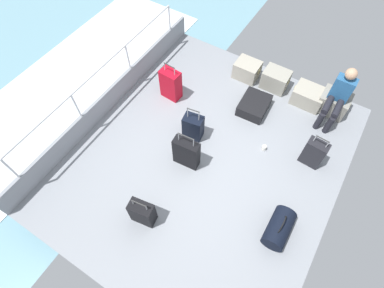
{
  "coord_description": "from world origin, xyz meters",
  "views": [
    {
      "loc": [
        1.2,
        -2.45,
        4.7
      ],
      "look_at": [
        -0.29,
        -0.06,
        0.25
      ],
      "focal_mm": 28.64,
      "sensor_mm": 36.0,
      "label": 1
    }
  ],
  "objects_px": {
    "suitcase_2": "(143,213)",
    "suitcase_4": "(254,105)",
    "cargo_crate_3": "(333,103)",
    "passenger_seated": "(339,96)",
    "cargo_crate_2": "(308,96)",
    "suitcase_5": "(193,127)",
    "suitcase_1": "(186,153)",
    "suitcase_3": "(171,84)",
    "duffel_bag": "(279,228)",
    "cargo_crate_0": "(247,70)",
    "suitcase_0": "(314,153)",
    "paper_cup": "(264,148)",
    "cargo_crate_1": "(275,79)"
  },
  "relations": [
    {
      "from": "suitcase_2",
      "to": "suitcase_4",
      "type": "relative_size",
      "value": 0.97
    },
    {
      "from": "cargo_crate_3",
      "to": "passenger_seated",
      "type": "bearing_deg",
      "value": -90.0
    },
    {
      "from": "cargo_crate_2",
      "to": "suitcase_4",
      "type": "relative_size",
      "value": 0.92
    },
    {
      "from": "cargo_crate_2",
      "to": "suitcase_2",
      "type": "distance_m",
      "value": 3.84
    },
    {
      "from": "cargo_crate_2",
      "to": "cargo_crate_3",
      "type": "bearing_deg",
      "value": 7.52
    },
    {
      "from": "cargo_crate_3",
      "to": "passenger_seated",
      "type": "xyz_separation_m",
      "value": [
        -0.0,
        -0.18,
        0.38
      ]
    },
    {
      "from": "passenger_seated",
      "to": "suitcase_5",
      "type": "relative_size",
      "value": 1.49
    },
    {
      "from": "suitcase_1",
      "to": "suitcase_3",
      "type": "distance_m",
      "value": 1.57
    },
    {
      "from": "cargo_crate_3",
      "to": "duffel_bag",
      "type": "height_order",
      "value": "duffel_bag"
    },
    {
      "from": "cargo_crate_0",
      "to": "suitcase_0",
      "type": "distance_m",
      "value": 2.25
    },
    {
      "from": "cargo_crate_2",
      "to": "passenger_seated",
      "type": "distance_m",
      "value": 0.63
    },
    {
      "from": "cargo_crate_2",
      "to": "suitcase_5",
      "type": "distance_m",
      "value": 2.38
    },
    {
      "from": "cargo_crate_2",
      "to": "suitcase_3",
      "type": "relative_size",
      "value": 0.75
    },
    {
      "from": "cargo_crate_0",
      "to": "cargo_crate_2",
      "type": "height_order",
      "value": "cargo_crate_0"
    },
    {
      "from": "suitcase_0",
      "to": "passenger_seated",
      "type": "bearing_deg",
      "value": 92.76
    },
    {
      "from": "paper_cup",
      "to": "duffel_bag",
      "type": "bearing_deg",
      "value": -57.63
    },
    {
      "from": "suitcase_1",
      "to": "suitcase_4",
      "type": "distance_m",
      "value": 1.76
    },
    {
      "from": "passenger_seated",
      "to": "paper_cup",
      "type": "height_order",
      "value": "passenger_seated"
    },
    {
      "from": "suitcase_0",
      "to": "suitcase_1",
      "type": "relative_size",
      "value": 0.89
    },
    {
      "from": "suitcase_4",
      "to": "paper_cup",
      "type": "distance_m",
      "value": 0.93
    },
    {
      "from": "cargo_crate_3",
      "to": "suitcase_0",
      "type": "bearing_deg",
      "value": -87.62
    },
    {
      "from": "cargo_crate_0",
      "to": "cargo_crate_3",
      "type": "xyz_separation_m",
      "value": [
        1.8,
        0.06,
        0.02
      ]
    },
    {
      "from": "passenger_seated",
      "to": "paper_cup",
      "type": "distance_m",
      "value": 1.6
    },
    {
      "from": "cargo_crate_2",
      "to": "suitcase_0",
      "type": "height_order",
      "value": "suitcase_0"
    },
    {
      "from": "cargo_crate_1",
      "to": "paper_cup",
      "type": "relative_size",
      "value": 5.42
    },
    {
      "from": "suitcase_1",
      "to": "duffel_bag",
      "type": "distance_m",
      "value": 1.86
    },
    {
      "from": "suitcase_4",
      "to": "duffel_bag",
      "type": "bearing_deg",
      "value": -55.75
    },
    {
      "from": "paper_cup",
      "to": "cargo_crate_1",
      "type": "bearing_deg",
      "value": 107.4
    },
    {
      "from": "cargo_crate_1",
      "to": "suitcase_5",
      "type": "xyz_separation_m",
      "value": [
        -0.77,
        -1.9,
        0.06
      ]
    },
    {
      "from": "cargo_crate_0",
      "to": "passenger_seated",
      "type": "bearing_deg",
      "value": -4.11
    },
    {
      "from": "cargo_crate_3",
      "to": "duffel_bag",
      "type": "distance_m",
      "value": 2.77
    },
    {
      "from": "cargo_crate_2",
      "to": "suitcase_3",
      "type": "height_order",
      "value": "suitcase_3"
    },
    {
      "from": "suitcase_0",
      "to": "duffel_bag",
      "type": "relative_size",
      "value": 1.2
    },
    {
      "from": "suitcase_5",
      "to": "duffel_bag",
      "type": "distance_m",
      "value": 2.21
    },
    {
      "from": "suitcase_2",
      "to": "cargo_crate_0",
      "type": "bearing_deg",
      "value": 90.43
    },
    {
      "from": "suitcase_2",
      "to": "suitcase_5",
      "type": "relative_size",
      "value": 0.87
    },
    {
      "from": "suitcase_3",
      "to": "duffel_bag",
      "type": "distance_m",
      "value": 3.25
    },
    {
      "from": "cargo_crate_1",
      "to": "duffel_bag",
      "type": "xyz_separation_m",
      "value": [
        1.27,
        -2.75,
        -0.03
      ]
    },
    {
      "from": "cargo_crate_0",
      "to": "suitcase_0",
      "type": "xyz_separation_m",
      "value": [
        1.85,
        -1.27,
        0.1
      ]
    },
    {
      "from": "cargo_crate_1",
      "to": "suitcase_4",
      "type": "bearing_deg",
      "value": -96.96
    },
    {
      "from": "suitcase_3",
      "to": "duffel_bag",
      "type": "height_order",
      "value": "suitcase_3"
    },
    {
      "from": "cargo_crate_1",
      "to": "cargo_crate_2",
      "type": "distance_m",
      "value": 0.72
    },
    {
      "from": "cargo_crate_3",
      "to": "suitcase_3",
      "type": "bearing_deg",
      "value": -154.88
    },
    {
      "from": "cargo_crate_3",
      "to": "cargo_crate_1",
      "type": "bearing_deg",
      "value": -179.21
    },
    {
      "from": "cargo_crate_0",
      "to": "suitcase_2",
      "type": "distance_m",
      "value": 3.62
    },
    {
      "from": "cargo_crate_0",
      "to": "cargo_crate_1",
      "type": "xyz_separation_m",
      "value": [
        0.61,
        0.04,
        0.02
      ]
    },
    {
      "from": "cargo_crate_3",
      "to": "suitcase_5",
      "type": "distance_m",
      "value": 2.74
    },
    {
      "from": "suitcase_2",
      "to": "suitcase_4",
      "type": "xyz_separation_m",
      "value": [
        0.49,
        2.9,
        -0.14
      ]
    },
    {
      "from": "suitcase_4",
      "to": "duffel_bag",
      "type": "relative_size",
      "value": 1.09
    },
    {
      "from": "cargo_crate_0",
      "to": "cargo_crate_3",
      "type": "distance_m",
      "value": 1.8
    }
  ]
}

